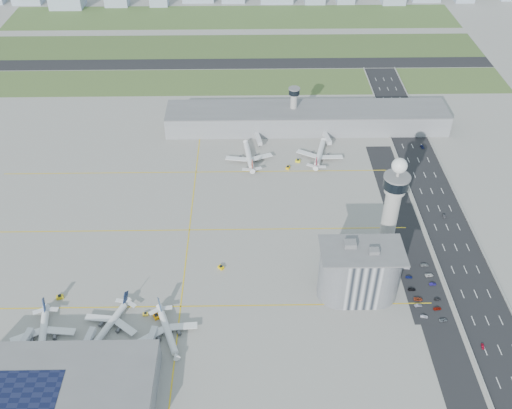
{
  "coord_description": "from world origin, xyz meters",
  "views": [
    {
      "loc": [
        -4.42,
        -227.81,
        223.82
      ],
      "look_at": [
        0.0,
        35.0,
        15.0
      ],
      "focal_mm": 40.0,
      "sensor_mm": 36.0,
      "label": 1
    }
  ],
  "objects_px": {
    "jet_bridge_near_2": "(147,353)",
    "car_hw_1": "(444,216)",
    "airplane_near_a": "(42,332)",
    "car_hw_4": "(386,106)",
    "car_lot_9": "(433,284)",
    "car_hw_0": "(483,346)",
    "secondary_tower": "(294,104)",
    "jet_bridge_far_0": "(257,136)",
    "jet_bridge_near_0": "(18,355)",
    "tug_1": "(156,316)",
    "tug_0": "(60,297)",
    "car_lot_11": "(425,265)",
    "car_lot_10": "(429,275)",
    "airplane_far_b": "(320,151)",
    "tug_5": "(298,161)",
    "airplane_near_b": "(110,321)",
    "control_tower": "(392,205)",
    "car_lot_1": "(418,305)",
    "airplane_far_a": "(249,153)",
    "car_lot_6": "(443,320)",
    "car_lot_5": "(406,268)",
    "jet_bridge_far_1": "(324,135)",
    "car_lot_8": "(437,299)",
    "car_lot_4": "(409,277)",
    "jet_bridge_near_1": "(83,354)",
    "tug_4": "(288,167)",
    "car_hw_2": "(422,147)",
    "car_lot_3": "(412,289)",
    "tug_3": "(221,267)",
    "car_lot_2": "(418,299)",
    "car_lot_0": "(424,316)",
    "airplane_near_c": "(168,329)",
    "tug_2": "(145,314)",
    "admin_building": "(359,272)"
  },
  "relations": [
    {
      "from": "tug_1",
      "to": "car_lot_2",
      "type": "bearing_deg",
      "value": 157.87
    },
    {
      "from": "car_hw_1",
      "to": "tug_5",
      "type": "bearing_deg",
      "value": 150.54
    },
    {
      "from": "secondary_tower",
      "to": "jet_bridge_far_0",
      "type": "height_order",
      "value": "secondary_tower"
    },
    {
      "from": "secondary_tower",
      "to": "car_lot_10",
      "type": "distance_m",
      "value": 173.57
    },
    {
      "from": "airplane_near_a",
      "to": "car_hw_4",
      "type": "xyz_separation_m",
      "value": [
        212.11,
        229.0,
        -4.54
      ]
    },
    {
      "from": "airplane_far_b",
      "to": "secondary_tower",
      "type": "bearing_deg",
      "value": 34.59
    },
    {
      "from": "car_lot_9",
      "to": "car_hw_0",
      "type": "bearing_deg",
      "value": -164.73
    },
    {
      "from": "tug_0",
      "to": "car_hw_0",
      "type": "distance_m",
      "value": 213.85
    },
    {
      "from": "car_lot_6",
      "to": "car_lot_5",
      "type": "bearing_deg",
      "value": 8.18
    },
    {
      "from": "jet_bridge_near_2",
      "to": "car_hw_1",
      "type": "relative_size",
      "value": 3.6
    },
    {
      "from": "jet_bridge_near_0",
      "to": "tug_1",
      "type": "bearing_deg",
      "value": -58.8
    },
    {
      "from": "tug_2",
      "to": "tug_1",
      "type": "bearing_deg",
      "value": -112.82
    },
    {
      "from": "control_tower",
      "to": "airplane_near_c",
      "type": "height_order",
      "value": "control_tower"
    },
    {
      "from": "car_lot_3",
      "to": "car_hw_0",
      "type": "relative_size",
      "value": 1.25
    },
    {
      "from": "tug_0",
      "to": "car_hw_1",
      "type": "bearing_deg",
      "value": -88.18
    },
    {
      "from": "airplane_far_b",
      "to": "jet_bridge_far_0",
      "type": "distance_m",
      "value": 50.74
    },
    {
      "from": "car_lot_0",
      "to": "tug_3",
      "type": "bearing_deg",
      "value": 80.51
    },
    {
      "from": "airplane_near_c",
      "to": "car_hw_4",
      "type": "xyz_separation_m",
      "value": [
        151.61,
        228.27,
        -4.36
      ]
    },
    {
      "from": "airplane_far_a",
      "to": "tug_1",
      "type": "distance_m",
      "value": 149.77
    },
    {
      "from": "tug_4",
      "to": "car_hw_0",
      "type": "bearing_deg",
      "value": -39.49
    },
    {
      "from": "airplane_near_b",
      "to": "tug_3",
      "type": "distance_m",
      "value": 67.11
    },
    {
      "from": "car_lot_1",
      "to": "car_lot_11",
      "type": "distance_m",
      "value": 31.19
    },
    {
      "from": "car_lot_4",
      "to": "car_hw_1",
      "type": "distance_m",
      "value": 61.27
    },
    {
      "from": "jet_bridge_far_1",
      "to": "car_lot_8",
      "type": "xyz_separation_m",
      "value": [
        41.58,
        -159.78,
        -2.26
      ]
    },
    {
      "from": "jet_bridge_near_1",
      "to": "car_lot_5",
      "type": "bearing_deg",
      "value": -61.16
    },
    {
      "from": "jet_bridge_near_2",
      "to": "jet_bridge_near_0",
      "type": "bearing_deg",
      "value": 100.0
    },
    {
      "from": "car_hw_0",
      "to": "car_lot_1",
      "type": "bearing_deg",
      "value": 141.21
    },
    {
      "from": "jet_bridge_near_1",
      "to": "car_lot_10",
      "type": "xyz_separation_m",
      "value": [
        176.7,
        50.57,
        -2.22
      ]
    },
    {
      "from": "car_hw_2",
      "to": "car_hw_1",
      "type": "bearing_deg",
      "value": -97.78
    },
    {
      "from": "car_lot_5",
      "to": "airplane_far_b",
      "type": "bearing_deg",
      "value": 23.42
    },
    {
      "from": "admin_building",
      "to": "car_hw_0",
      "type": "relative_size",
      "value": 12.98
    },
    {
      "from": "airplane_near_c",
      "to": "tug_4",
      "type": "relative_size",
      "value": 10.5
    },
    {
      "from": "airplane_far_b",
      "to": "car_lot_1",
      "type": "relative_size",
      "value": 9.89
    },
    {
      "from": "jet_bridge_near_2",
      "to": "car_lot_10",
      "type": "relative_size",
      "value": 3.08
    },
    {
      "from": "airplane_near_a",
      "to": "car_hw_0",
      "type": "height_order",
      "value": "airplane_near_a"
    },
    {
      "from": "car_lot_2",
      "to": "car_lot_1",
      "type": "bearing_deg",
      "value": 173.37
    },
    {
      "from": "airplane_far_a",
      "to": "car_hw_4",
      "type": "relative_size",
      "value": 10.9
    },
    {
      "from": "tug_0",
      "to": "car_lot_11",
      "type": "distance_m",
      "value": 197.82
    },
    {
      "from": "airplane_far_b",
      "to": "tug_3",
      "type": "relative_size",
      "value": 12.27
    },
    {
      "from": "airplane_far_b",
      "to": "car_lot_4",
      "type": "height_order",
      "value": "airplane_far_b"
    },
    {
      "from": "airplane_far_b",
      "to": "tug_5",
      "type": "distance_m",
      "value": 17.24
    },
    {
      "from": "tug_3",
      "to": "car_lot_11",
      "type": "xyz_separation_m",
      "value": [
        113.15,
        0.09,
        -0.28
      ]
    },
    {
      "from": "tug_3",
      "to": "car_lot_3",
      "type": "height_order",
      "value": "tug_3"
    },
    {
      "from": "car_lot_2",
      "to": "car_hw_0",
      "type": "xyz_separation_m",
      "value": [
        23.86,
        -30.57,
        -0.08
      ]
    },
    {
      "from": "airplane_near_b",
      "to": "tug_0",
      "type": "distance_m",
      "value": 36.37
    },
    {
      "from": "airplane_far_b",
      "to": "car_hw_2",
      "type": "relative_size",
      "value": 8.54
    },
    {
      "from": "tug_4",
      "to": "car_hw_1",
      "type": "bearing_deg",
      "value": -8.6
    },
    {
      "from": "control_tower",
      "to": "airplane_near_a",
      "type": "distance_m",
      "value": 188.3
    },
    {
      "from": "car_lot_1",
      "to": "jet_bridge_near_0",
      "type": "bearing_deg",
      "value": 92.3
    },
    {
      "from": "tug_0",
      "to": "tug_5",
      "type": "xyz_separation_m",
      "value": [
        133.89,
        124.5,
        -0.07
      ]
    }
  ]
}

